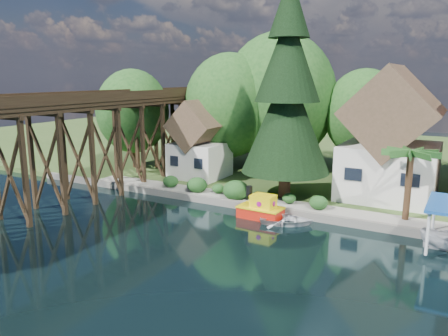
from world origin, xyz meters
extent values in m
plane|color=black|center=(0.00, 0.00, 0.00)|extent=(140.00, 140.00, 0.00)
cube|color=#355321|center=(0.00, 34.00, 0.25)|extent=(140.00, 52.00, 0.50)
cube|color=slate|center=(4.00, 8.00, 0.31)|extent=(60.00, 0.40, 0.62)
cube|color=gray|center=(6.00, 9.30, 0.53)|extent=(50.00, 2.60, 0.06)
cube|color=black|center=(-16.00, -3.20, 4.00)|extent=(4.00, 0.36, 8.00)
cube|color=black|center=(-16.00, 0.00, 4.00)|extent=(4.00, 0.36, 8.00)
cube|color=black|center=(-16.00, 3.20, 4.00)|extent=(4.00, 0.36, 8.00)
cube|color=black|center=(-16.00, 6.40, 4.00)|extent=(4.00, 0.36, 8.00)
cube|color=black|center=(-16.00, 9.60, 4.00)|extent=(4.00, 0.36, 8.00)
cube|color=black|center=(-16.00, 12.80, 4.00)|extent=(4.00, 0.36, 8.00)
cube|color=black|center=(-16.00, 16.00, 4.00)|extent=(4.00, 0.36, 8.00)
cube|color=black|center=(-16.00, 19.20, 4.00)|extent=(4.00, 0.36, 8.00)
cube|color=black|center=(-16.00, 22.40, 4.00)|extent=(4.00, 0.36, 8.00)
cube|color=black|center=(-16.00, 25.60, 4.00)|extent=(4.00, 0.36, 8.00)
cube|color=black|center=(-17.75, 6.00, 8.05)|extent=(0.35, 44.00, 0.35)
cube|color=black|center=(-14.25, 6.00, 8.05)|extent=(0.35, 44.00, 0.35)
cube|color=black|center=(-16.00, 6.00, 8.35)|extent=(4.00, 44.00, 0.30)
cube|color=black|center=(-18.00, 6.00, 8.90)|extent=(0.12, 44.00, 0.80)
cube|color=black|center=(-14.00, 6.00, 8.90)|extent=(0.12, 44.00, 0.80)
cube|color=white|center=(7.00, 16.00, 2.75)|extent=(7.50, 8.00, 4.50)
cube|color=#4C3C29|center=(7.00, 16.00, 7.70)|extent=(7.64, 8.64, 7.64)
cube|color=black|center=(4.90, 11.96, 2.98)|extent=(1.35, 0.08, 1.00)
cube|color=black|center=(9.10, 11.96, 2.98)|extent=(1.35, 0.08, 1.00)
cube|color=white|center=(-11.00, 14.50, 2.25)|extent=(5.00, 5.00, 3.50)
cube|color=#4C3C29|center=(-11.00, 14.50, 5.80)|extent=(5.09, 5.40, 5.09)
cube|color=black|center=(-12.40, 11.96, 2.43)|extent=(0.90, 0.08, 1.00)
cube|color=black|center=(-9.60, 11.96, 2.43)|extent=(0.90, 0.08, 1.00)
cylinder|color=#382314|center=(-10.00, 19.00, 2.75)|extent=(0.50, 0.50, 4.50)
ellipsoid|color=#1B4B1A|center=(-10.00, 19.00, 7.50)|extent=(4.40, 4.40, 5.06)
cylinder|color=#382314|center=(-6.00, 23.00, 2.98)|extent=(0.50, 0.50, 4.95)
ellipsoid|color=#1B4B1A|center=(-6.00, 23.00, 8.20)|extent=(5.00, 5.00, 5.75)
cylinder|color=#382314|center=(3.00, 24.00, 2.52)|extent=(0.50, 0.50, 4.05)
ellipsoid|color=#1B4B1A|center=(3.00, 24.00, 6.80)|extent=(4.00, 4.00, 4.60)
cylinder|color=#382314|center=(-20.00, 15.00, 2.52)|extent=(0.50, 0.50, 4.05)
ellipsoid|color=#1B4B1A|center=(-20.00, 15.00, 6.80)|extent=(4.00, 4.00, 4.60)
ellipsoid|color=#183E16|center=(-8.00, 9.20, 1.27)|extent=(1.98, 1.98, 1.53)
ellipsoid|color=#183E16|center=(-6.00, 9.50, 1.09)|extent=(1.54, 1.54, 1.19)
ellipsoid|color=#183E16|center=(-4.00, 9.00, 1.35)|extent=(2.20, 2.20, 1.70)
ellipsoid|color=#183E16|center=(-11.00, 9.40, 1.18)|extent=(1.76, 1.76, 1.36)
ellipsoid|color=#183E16|center=(0.50, 9.60, 1.09)|extent=(1.54, 1.54, 1.19)
ellipsoid|color=#183E16|center=(3.00, 9.30, 1.18)|extent=(1.76, 1.76, 1.36)
cylinder|color=#382314|center=(-0.61, 11.41, 2.17)|extent=(1.00, 1.00, 3.33)
cone|color=black|center=(-0.61, 11.41, 7.16)|extent=(7.33, 7.33, 8.88)
cone|color=black|center=(-0.61, 11.41, 12.16)|extent=(5.33, 5.33, 7.22)
cone|color=black|center=(-0.61, 11.41, 16.05)|extent=(3.33, 3.33, 5.00)
cylinder|color=#382314|center=(9.19, 9.90, 2.82)|extent=(0.46, 0.46, 4.65)
ellipsoid|color=#1C4A18|center=(9.19, 9.90, 5.36)|extent=(4.20, 4.20, 1.06)
cube|color=red|center=(-0.67, 6.64, 0.38)|extent=(3.34, 1.90, 0.87)
cube|color=yellow|center=(-0.67, 6.64, 0.85)|extent=(3.46, 2.02, 0.11)
cube|color=yellow|center=(-0.45, 6.63, 1.30)|extent=(1.80, 1.39, 1.09)
cylinder|color=black|center=(-1.65, 6.69, 2.01)|extent=(0.48, 0.48, 0.76)
cylinder|color=#990B72|center=(-0.49, 5.95, 1.30)|extent=(0.40, 0.11, 0.39)
cylinder|color=#990B72|center=(-0.42, 7.30, 1.30)|extent=(0.40, 0.11, 0.39)
cylinder|color=#990B72|center=(0.41, 6.58, 1.30)|extent=(0.11, 0.40, 0.39)
imported|color=silver|center=(1.58, 6.30, 0.40)|extent=(4.56, 3.89, 0.80)
cylinder|color=white|center=(11.01, 4.26, 1.65)|extent=(0.18, 0.18, 2.69)
cylinder|color=white|center=(11.06, 8.45, 1.65)|extent=(0.18, 0.18, 2.69)
camera|label=1|loc=(12.31, -22.42, 10.57)|focal=35.00mm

